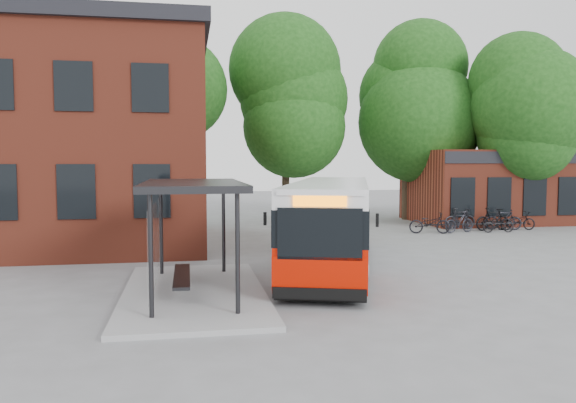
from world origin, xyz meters
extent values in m
plane|color=slate|center=(0.00, 0.00, 0.00)|extent=(100.00, 100.00, 0.00)
imported|color=black|center=(6.58, 9.51, 0.50)|extent=(2.01, 1.13, 1.00)
imported|color=black|center=(8.10, 9.54, 0.51)|extent=(1.78, 0.91, 1.03)
imported|color=black|center=(8.80, 10.83, 0.54)|extent=(1.85, 0.78, 1.08)
imported|color=black|center=(9.99, 9.29, 0.40)|extent=(1.57, 0.62, 0.81)
imported|color=black|center=(10.12, 10.06, 0.56)|extent=(1.91, 0.73, 1.12)
imported|color=black|center=(11.45, 10.00, 0.46)|extent=(1.82, 0.80, 0.93)
imported|color=black|center=(10.77, 10.20, 0.53)|extent=(1.82, 1.11, 1.06)
camera|label=1|loc=(-4.63, -15.18, 3.35)|focal=35.00mm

